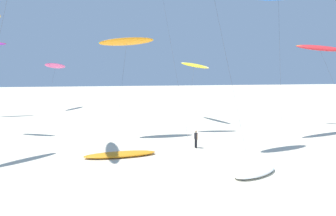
# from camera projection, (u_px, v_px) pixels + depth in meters

# --- Properties ---
(flying_kite_0) EXTENTS (6.55, 4.15, 11.06)m
(flying_kite_0) POSITION_uv_depth(u_px,v_px,m) (320.00, 48.00, 41.09)
(flying_kite_0) COLOR red
(flying_kite_0) RESTS_ON ground
(flying_kite_9) EXTENTS (4.78, 11.88, 8.78)m
(flying_kite_9) POSITION_uv_depth(u_px,v_px,m) (194.00, 65.00, 44.93)
(flying_kite_9) COLOR yellow
(flying_kite_9) RESTS_ON ground
(flying_kite_10) EXTENTS (3.82, 11.32, 8.96)m
(flying_kite_10) POSITION_uv_depth(u_px,v_px,m) (56.00, 66.00, 59.43)
(flying_kite_10) COLOR #EA5193
(flying_kite_10) RESTS_ON ground
(flying_kite_11) EXTENTS (6.05, 3.39, 11.08)m
(flying_kite_11) POSITION_uv_depth(u_px,v_px,m) (127.00, 42.00, 33.51)
(flying_kite_11) COLOR orange
(flying_kite_11) RESTS_ON ground
(grounded_kite_0) EXTENTS (6.16, 2.10, 0.37)m
(grounded_kite_0) POSITION_uv_depth(u_px,v_px,m) (120.00, 154.00, 26.38)
(grounded_kite_0) COLOR orange
(grounded_kite_0) RESTS_ON ground
(grounded_kite_1) EXTENTS (4.47, 3.50, 0.38)m
(grounded_kite_1) POSITION_uv_depth(u_px,v_px,m) (255.00, 172.00, 21.78)
(grounded_kite_1) COLOR white
(grounded_kite_1) RESTS_ON ground
(person_near_left) EXTENTS (0.29, 0.48, 1.68)m
(person_near_left) POSITION_uv_depth(u_px,v_px,m) (196.00, 138.00, 29.23)
(person_near_left) COLOR black
(person_near_left) RESTS_ON ground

